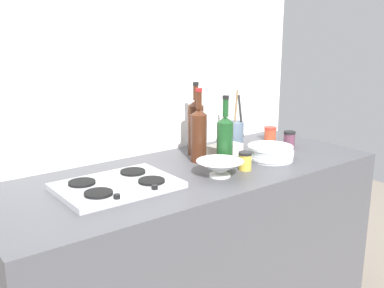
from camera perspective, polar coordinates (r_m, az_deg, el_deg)
The scene contains 13 objects.
counter_block at distance 2.18m, azimuth 0.00°, elevation -14.70°, with size 1.80×0.70×0.90m, color #4C4C51.
backsplash_panel at distance 2.25m, azimuth -5.90°, elevation 4.86°, with size 1.90×0.06×2.28m, color white.
stovetop_hob at distance 1.79m, azimuth -9.55°, elevation -5.23°, with size 0.46×0.33×0.04m.
plate_stack at distance 2.18m, azimuth 10.02°, elevation -1.10°, with size 0.22×0.22×0.07m.
wine_bottle_leftmost at distance 2.04m, azimuth 4.22°, elevation 0.58°, with size 0.07×0.07×0.32m.
wine_bottle_mid_left at distance 2.09m, azimuth 0.87°, elevation 1.33°, with size 0.08×0.08×0.35m.
wine_bottle_mid_right at distance 2.21m, azimuth 0.47°, elevation 2.26°, with size 0.08×0.08×0.36m.
mixing_bowl at distance 1.90m, azimuth 3.59°, elevation -3.05°, with size 0.20×0.20×0.07m.
butter_dish at distance 2.23m, azimuth 4.18°, elevation -0.77°, with size 0.17×0.10×0.06m, color silver.
utensil_crock at distance 2.37m, azimuth 5.45°, elevation 1.35°, with size 0.09×0.09×0.31m.
condiment_jar_front at distance 2.56m, azimuth 9.95°, elevation 1.32°, with size 0.07×0.07×0.08m.
condiment_jar_rear at distance 2.42m, azimuth 12.35°, elevation 0.57°, with size 0.06×0.06×0.09m.
condiment_jar_spare at distance 2.00m, azimuth 6.81°, elevation -2.15°, with size 0.06×0.06×0.08m.
Camera 1 is at (-1.15, -1.51, 1.51)m, focal length 41.73 mm.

